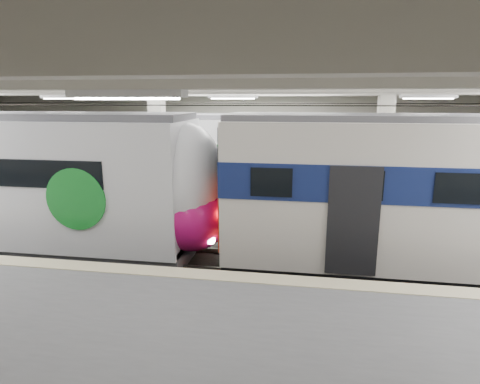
# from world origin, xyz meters

# --- Properties ---
(station_hall) EXTENTS (36.00, 24.00, 5.75)m
(station_hall) POSITION_xyz_m (0.00, -1.74, 3.24)
(station_hall) COLOR black
(station_hall) RESTS_ON ground
(modern_emu) EXTENTS (13.87, 2.86, 4.47)m
(modern_emu) POSITION_xyz_m (-6.06, -0.00, 2.20)
(modern_emu) COLOR silver
(modern_emu) RESTS_ON ground
(older_rer) EXTENTS (13.61, 3.00, 4.48)m
(older_rer) POSITION_xyz_m (6.94, 0.00, 2.35)
(older_rer) COLOR beige
(older_rer) RESTS_ON ground
(far_train) EXTENTS (13.32, 3.14, 4.25)m
(far_train) POSITION_xyz_m (-4.74, 5.50, 2.20)
(far_train) COLOR silver
(far_train) RESTS_ON ground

